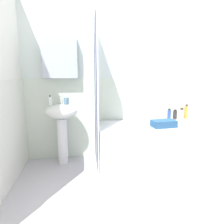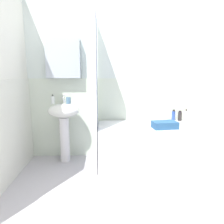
{
  "view_description": "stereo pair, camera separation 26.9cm",
  "coord_description": "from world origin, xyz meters",
  "px_view_note": "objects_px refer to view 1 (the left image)",
  "views": [
    {
      "loc": [
        -0.72,
        -1.8,
        1.26
      ],
      "look_at": [
        -0.33,
        0.82,
        0.77
      ],
      "focal_mm": 32.62,
      "sensor_mm": 36.0,
      "label": 1
    },
    {
      "loc": [
        -0.45,
        -1.82,
        1.26
      ],
      "look_at": [
        -0.33,
        0.82,
        0.77
      ],
      "focal_mm": 32.62,
      "sensor_mm": 36.0,
      "label": 2
    }
  ],
  "objects_px": {
    "shampoo_bottle": "(181,114)",
    "toothbrush_cup": "(66,101)",
    "sink": "(62,121)",
    "soap_dispenser": "(50,101)",
    "lotion_bottle": "(187,112)",
    "body_wash_bottle": "(175,115)",
    "conditioner_bottle": "(169,115)",
    "towel_folded": "(164,124)",
    "bathtub": "(151,143)"
  },
  "relations": [
    {
      "from": "towel_folded",
      "to": "conditioner_bottle",
      "type": "bearing_deg",
      "value": 57.94
    },
    {
      "from": "lotion_bottle",
      "to": "shampoo_bottle",
      "type": "distance_m",
      "value": 0.1
    },
    {
      "from": "bathtub",
      "to": "body_wash_bottle",
      "type": "height_order",
      "value": "body_wash_bottle"
    },
    {
      "from": "toothbrush_cup",
      "to": "bathtub",
      "type": "xyz_separation_m",
      "value": [
        1.19,
        -0.15,
        -0.62
      ]
    },
    {
      "from": "shampoo_bottle",
      "to": "sink",
      "type": "bearing_deg",
      "value": -176.13
    },
    {
      "from": "soap_dispenser",
      "to": "shampoo_bottle",
      "type": "xyz_separation_m",
      "value": [
        1.97,
        0.14,
        -0.27
      ]
    },
    {
      "from": "towel_folded",
      "to": "lotion_bottle",
      "type": "bearing_deg",
      "value": 38.13
    },
    {
      "from": "sink",
      "to": "body_wash_bottle",
      "type": "height_order",
      "value": "sink"
    },
    {
      "from": "lotion_bottle",
      "to": "body_wash_bottle",
      "type": "relative_size",
      "value": 1.48
    },
    {
      "from": "sink",
      "to": "towel_folded",
      "type": "distance_m",
      "value": 1.4
    },
    {
      "from": "toothbrush_cup",
      "to": "lotion_bottle",
      "type": "bearing_deg",
      "value": 3.91
    },
    {
      "from": "toothbrush_cup",
      "to": "conditioner_bottle",
      "type": "relative_size",
      "value": 0.51
    },
    {
      "from": "conditioner_bottle",
      "to": "toothbrush_cup",
      "type": "bearing_deg",
      "value": -176.72
    },
    {
      "from": "lotion_bottle",
      "to": "toothbrush_cup",
      "type": "bearing_deg",
      "value": -176.09
    },
    {
      "from": "toothbrush_cup",
      "to": "towel_folded",
      "type": "bearing_deg",
      "value": -13.9
    },
    {
      "from": "soap_dispenser",
      "to": "towel_folded",
      "type": "height_order",
      "value": "soap_dispenser"
    },
    {
      "from": "soap_dispenser",
      "to": "lotion_bottle",
      "type": "relative_size",
      "value": 0.58
    },
    {
      "from": "shampoo_bottle",
      "to": "soap_dispenser",
      "type": "bearing_deg",
      "value": -176.06
    },
    {
      "from": "toothbrush_cup",
      "to": "conditioner_bottle",
      "type": "xyz_separation_m",
      "value": [
        1.54,
        0.09,
        -0.25
      ]
    },
    {
      "from": "sink",
      "to": "soap_dispenser",
      "type": "distance_m",
      "value": 0.32
    },
    {
      "from": "body_wash_bottle",
      "to": "sink",
      "type": "bearing_deg",
      "value": -176.04
    },
    {
      "from": "toothbrush_cup",
      "to": "lotion_bottle",
      "type": "height_order",
      "value": "toothbrush_cup"
    },
    {
      "from": "lotion_bottle",
      "to": "conditioner_bottle",
      "type": "relative_size",
      "value": 1.3
    },
    {
      "from": "toothbrush_cup",
      "to": "towel_folded",
      "type": "distance_m",
      "value": 1.36
    },
    {
      "from": "sink",
      "to": "lotion_bottle",
      "type": "bearing_deg",
      "value": 4.08
    },
    {
      "from": "sink",
      "to": "conditioner_bottle",
      "type": "relative_size",
      "value": 4.92
    },
    {
      "from": "sink",
      "to": "shampoo_bottle",
      "type": "height_order",
      "value": "sink"
    },
    {
      "from": "towel_folded",
      "to": "bathtub",
      "type": "bearing_deg",
      "value": 121.75
    },
    {
      "from": "soap_dispenser",
      "to": "sink",
      "type": "bearing_deg",
      "value": 4.94
    },
    {
      "from": "shampoo_bottle",
      "to": "toothbrush_cup",
      "type": "bearing_deg",
      "value": -176.33
    },
    {
      "from": "sink",
      "to": "bathtub",
      "type": "bearing_deg",
      "value": -6.47
    },
    {
      "from": "lotion_bottle",
      "to": "towel_folded",
      "type": "distance_m",
      "value": 0.72
    },
    {
      "from": "conditioner_bottle",
      "to": "bathtub",
      "type": "bearing_deg",
      "value": -145.84
    },
    {
      "from": "conditioner_bottle",
      "to": "towel_folded",
      "type": "height_order",
      "value": "conditioner_bottle"
    },
    {
      "from": "toothbrush_cup",
      "to": "soap_dispenser",
      "type": "bearing_deg",
      "value": -173.81
    },
    {
      "from": "sink",
      "to": "lotion_bottle",
      "type": "distance_m",
      "value": 1.93
    },
    {
      "from": "soap_dispenser",
      "to": "bathtub",
      "type": "bearing_deg",
      "value": -5.35
    },
    {
      "from": "bathtub",
      "to": "conditioner_bottle",
      "type": "relative_size",
      "value": 8.85
    },
    {
      "from": "soap_dispenser",
      "to": "toothbrush_cup",
      "type": "height_order",
      "value": "soap_dispenser"
    },
    {
      "from": "body_wash_bottle",
      "to": "towel_folded",
      "type": "xyz_separation_m",
      "value": [
        -0.36,
        -0.43,
        -0.03
      ]
    },
    {
      "from": "soap_dispenser",
      "to": "shampoo_bottle",
      "type": "relative_size",
      "value": 0.75
    },
    {
      "from": "sink",
      "to": "toothbrush_cup",
      "type": "distance_m",
      "value": 0.28
    },
    {
      "from": "bathtub",
      "to": "lotion_bottle",
      "type": "distance_m",
      "value": 0.82
    },
    {
      "from": "toothbrush_cup",
      "to": "bathtub",
      "type": "relative_size",
      "value": 0.06
    },
    {
      "from": "bathtub",
      "to": "body_wash_bottle",
      "type": "distance_m",
      "value": 0.64
    },
    {
      "from": "sink",
      "to": "shampoo_bottle",
      "type": "xyz_separation_m",
      "value": [
        1.83,
        0.12,
        0.02
      ]
    },
    {
      "from": "toothbrush_cup",
      "to": "body_wash_bottle",
      "type": "relative_size",
      "value": 0.59
    },
    {
      "from": "sink",
      "to": "soap_dispenser",
      "type": "xyz_separation_m",
      "value": [
        -0.14,
        -0.01,
        0.29
      ]
    },
    {
      "from": "soap_dispenser",
      "to": "toothbrush_cup",
      "type": "relative_size",
      "value": 1.46
    },
    {
      "from": "towel_folded",
      "to": "body_wash_bottle",
      "type": "bearing_deg",
      "value": 49.7
    }
  ]
}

